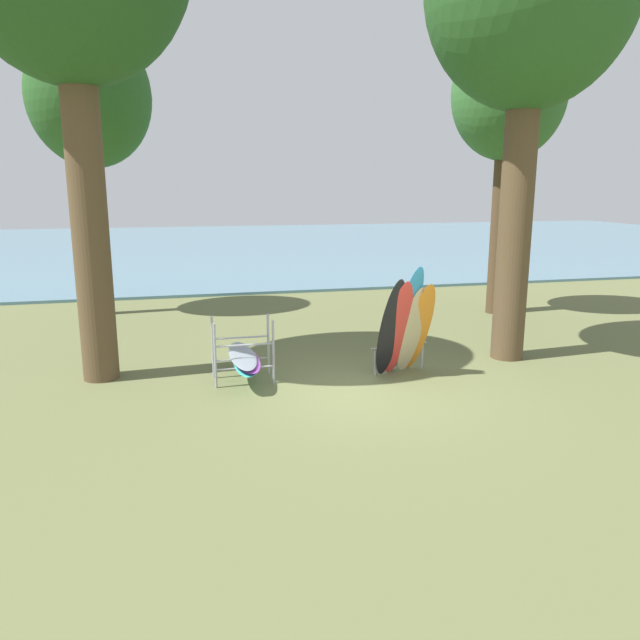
{
  "coord_description": "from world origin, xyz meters",
  "views": [
    {
      "loc": [
        -3.53,
        -10.31,
        3.74
      ],
      "look_at": [
        -0.67,
        1.27,
        1.1
      ],
      "focal_mm": 34.21,
      "sensor_mm": 36.0,
      "label": 1
    }
  ],
  "objects_px": {
    "tree_mid_behind": "(89,99)",
    "tree_far_left_back": "(508,100)",
    "board_storage_rack": "(244,357)",
    "leaning_board_pile": "(405,327)"
  },
  "relations": [
    {
      "from": "tree_mid_behind",
      "to": "tree_far_left_back",
      "type": "xyz_separation_m",
      "value": [
        11.37,
        -2.62,
        0.0
      ]
    },
    {
      "from": "tree_mid_behind",
      "to": "board_storage_rack",
      "type": "relative_size",
      "value": 3.79
    },
    {
      "from": "tree_far_left_back",
      "to": "board_storage_rack",
      "type": "xyz_separation_m",
      "value": [
        -8.13,
        -4.76,
        -5.61
      ]
    },
    {
      "from": "leaning_board_pile",
      "to": "tree_far_left_back",
      "type": "bearing_deg",
      "value": 46.16
    },
    {
      "from": "leaning_board_pile",
      "to": "board_storage_rack",
      "type": "relative_size",
      "value": 1.06
    },
    {
      "from": "tree_far_left_back",
      "to": "board_storage_rack",
      "type": "bearing_deg",
      "value": -149.62
    },
    {
      "from": "tree_mid_behind",
      "to": "tree_far_left_back",
      "type": "distance_m",
      "value": 11.67
    },
    {
      "from": "tree_mid_behind",
      "to": "tree_far_left_back",
      "type": "height_order",
      "value": "tree_mid_behind"
    },
    {
      "from": "leaning_board_pile",
      "to": "tree_mid_behind",
      "type": "bearing_deg",
      "value": 129.21
    },
    {
      "from": "tree_mid_behind",
      "to": "leaning_board_pile",
      "type": "distance_m",
      "value": 11.3
    }
  ]
}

